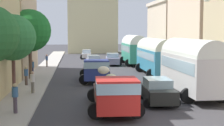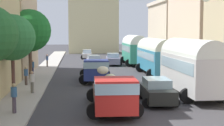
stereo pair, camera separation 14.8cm
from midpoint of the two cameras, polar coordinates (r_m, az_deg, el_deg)
ground_plane at (r=41.31m, az=-0.98°, el=-1.08°), size 154.00×154.00×0.00m
sidewalk_left at (r=41.32m, az=-11.05°, el=-1.08°), size 2.50×70.00×0.14m
sidewalk_right at (r=42.54m, az=8.80°, el=-0.86°), size 2.50×70.00×0.14m
building_left_2 at (r=38.82m, az=-17.16°, el=4.74°), size 5.11×12.52×8.76m
building_right_2 at (r=40.61m, az=15.01°, el=6.26°), size 5.32×11.71×10.75m
building_right_3 at (r=52.43m, az=10.22°, el=5.28°), size 5.52×11.82×9.19m
distant_church at (r=72.13m, az=-3.14°, el=7.02°), size 10.35×6.18×18.54m
parked_bus_0 at (r=24.99m, az=13.34°, el=-0.20°), size 3.24×8.35×4.12m
parked_bus_1 at (r=35.99m, az=7.49°, el=1.36°), size 3.23×9.43×3.90m
parked_bus_2 at (r=46.76m, az=3.87°, el=2.48°), size 3.28×8.03×4.12m
cargo_truck_0 at (r=19.46m, az=0.38°, el=-4.94°), size 3.21×7.47×2.31m
cargo_truck_1 at (r=30.85m, az=-2.65°, el=-1.15°), size 3.15×6.84×2.17m
car_0 at (r=44.09m, az=-3.01°, el=0.34°), size 2.39×4.35×1.54m
car_1 at (r=57.12m, az=-4.15°, el=1.49°), size 2.22×4.24×1.54m
car_2 at (r=22.19m, az=7.73°, el=-4.66°), size 2.44×4.43×1.63m
car_3 at (r=46.14m, az=0.25°, el=0.64°), size 2.56×4.35×1.65m
pedestrian_0 at (r=19.50m, az=-16.02°, el=-5.55°), size 0.45×0.45×1.82m
pedestrian_1 at (r=29.26m, az=-14.19°, el=-2.01°), size 0.48×0.48×1.71m
pedestrian_2 at (r=25.47m, az=-13.19°, el=-3.03°), size 0.51×0.51×1.76m
pedestrian_3 at (r=35.76m, az=-13.16°, el=-0.63°), size 0.45×0.45×1.73m
pedestrian_4 at (r=43.76m, az=-10.81°, el=0.52°), size 0.43×0.43×1.72m
streetlamp_near at (r=24.01m, az=18.26°, el=3.74°), size 1.68×0.28×6.92m
roadside_tree_1 at (r=24.26m, az=-16.35°, el=4.14°), size 3.20×3.20×5.85m
roadside_tree_2 at (r=32.90m, az=-13.62°, el=5.34°), size 4.02×4.02×6.75m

